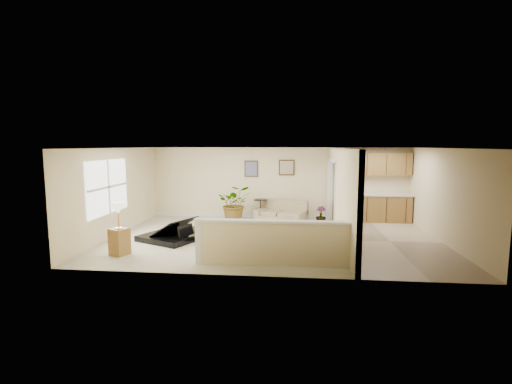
# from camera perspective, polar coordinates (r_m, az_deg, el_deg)

# --- Properties ---
(floor) EXTENTS (9.00, 9.00, 0.00)m
(floor) POSITION_cam_1_polar(r_m,az_deg,el_deg) (10.37, 2.66, -7.18)
(floor) COLOR tan
(floor) RESTS_ON ground
(back_wall) EXTENTS (9.00, 0.04, 2.50)m
(back_wall) POSITION_cam_1_polar(r_m,az_deg,el_deg) (13.11, 3.41, 1.39)
(back_wall) COLOR beige
(back_wall) RESTS_ON floor
(front_wall) EXTENTS (9.00, 0.04, 2.50)m
(front_wall) POSITION_cam_1_polar(r_m,az_deg,el_deg) (7.18, 1.40, -3.43)
(front_wall) COLOR beige
(front_wall) RESTS_ON floor
(left_wall) EXTENTS (0.04, 6.00, 2.50)m
(left_wall) POSITION_cam_1_polar(r_m,az_deg,el_deg) (11.30, -20.72, 0.00)
(left_wall) COLOR beige
(left_wall) RESTS_ON floor
(right_wall) EXTENTS (0.04, 6.00, 2.50)m
(right_wall) POSITION_cam_1_polar(r_m,az_deg,el_deg) (10.87, 27.12, -0.60)
(right_wall) COLOR beige
(right_wall) RESTS_ON floor
(ceiling) EXTENTS (9.00, 6.00, 0.04)m
(ceiling) POSITION_cam_1_polar(r_m,az_deg,el_deg) (10.05, 2.74, 6.77)
(ceiling) COLOR silver
(ceiling) RESTS_ON back_wall
(kitchen_vinyl) EXTENTS (2.70, 6.00, 0.01)m
(kitchen_vinyl) POSITION_cam_1_polar(r_m,az_deg,el_deg) (10.68, 19.92, -7.16)
(kitchen_vinyl) COLOR tan
(kitchen_vinyl) RESTS_ON floor
(interior_partition) EXTENTS (0.18, 5.99, 2.50)m
(interior_partition) POSITION_cam_1_polar(r_m,az_deg,el_deg) (10.45, 12.68, -0.43)
(interior_partition) COLOR beige
(interior_partition) RESTS_ON floor
(pony_half_wall) EXTENTS (3.42, 0.22, 1.00)m
(pony_half_wall) POSITION_cam_1_polar(r_m,az_deg,el_deg) (8.01, 2.31, -7.67)
(pony_half_wall) COLOR beige
(pony_half_wall) RESTS_ON floor
(left_window) EXTENTS (0.05, 2.15, 1.45)m
(left_window) POSITION_cam_1_polar(r_m,az_deg,el_deg) (10.83, -21.87, 0.72)
(left_window) COLOR white
(left_window) RESTS_ON left_wall
(wall_art_left) EXTENTS (0.48, 0.04, 0.58)m
(wall_art_left) POSITION_cam_1_polar(r_m,az_deg,el_deg) (13.11, -0.74, 3.59)
(wall_art_left) COLOR #3B2B15
(wall_art_left) RESTS_ON back_wall
(wall_mirror) EXTENTS (0.55, 0.04, 0.55)m
(wall_mirror) POSITION_cam_1_polar(r_m,az_deg,el_deg) (13.03, 4.74, 3.77)
(wall_mirror) COLOR #3B2B15
(wall_mirror) RESTS_ON back_wall
(kitchen_cabinets) EXTENTS (2.36, 0.65, 2.33)m
(kitchen_cabinets) POSITION_cam_1_polar(r_m,az_deg,el_deg) (13.15, 17.38, -0.58)
(kitchen_cabinets) COLOR olive
(kitchen_cabinets) RESTS_ON floor
(piano) EXTENTS (2.09, 2.04, 1.38)m
(piano) POSITION_cam_1_polar(r_m,az_deg,el_deg) (10.50, -13.05, -3.97)
(piano) COLOR black
(piano) RESTS_ON floor
(piano_bench) EXTENTS (0.42, 0.70, 0.44)m
(piano_bench) POSITION_cam_1_polar(r_m,az_deg,el_deg) (10.13, -7.26, -6.30)
(piano_bench) COLOR black
(piano_bench) RESTS_ON floor
(loveseat) EXTENTS (1.97, 1.50, 0.94)m
(loveseat) POSITION_cam_1_polar(r_m,az_deg,el_deg) (12.61, 3.87, -2.95)
(loveseat) COLOR #94815E
(loveseat) RESTS_ON floor
(accent_table) EXTENTS (0.49, 0.49, 0.71)m
(accent_table) POSITION_cam_1_polar(r_m,az_deg,el_deg) (12.91, 0.71, -2.26)
(accent_table) COLOR black
(accent_table) RESTS_ON floor
(palm_plant) EXTENTS (1.27, 1.15, 1.24)m
(palm_plant) POSITION_cam_1_polar(r_m,az_deg,el_deg) (12.60, -3.27, -1.80)
(palm_plant) COLOR black
(palm_plant) RESTS_ON floor
(small_plant) EXTENTS (0.38, 0.38, 0.59)m
(small_plant) POSITION_cam_1_polar(r_m,az_deg,el_deg) (12.35, 9.94, -3.75)
(small_plant) COLOR black
(small_plant) RESTS_ON floor
(lamp_stand) EXTENTS (0.48, 0.48, 1.25)m
(lamp_stand) POSITION_cam_1_polar(r_m,az_deg,el_deg) (9.34, -20.32, -5.90)
(lamp_stand) COLOR olive
(lamp_stand) RESTS_ON floor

